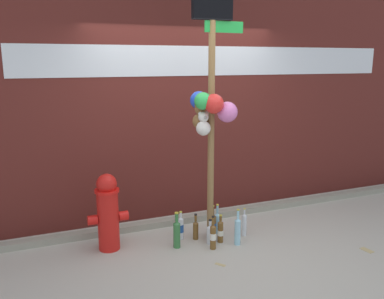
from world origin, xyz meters
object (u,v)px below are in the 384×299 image
bottle_0 (177,233)px  bottle_5 (244,224)px  bottle_4 (210,234)px  fire_hydrant (108,212)px  bottle_9 (213,225)px  bottle_1 (213,236)px  bottle_6 (196,229)px  memorial_post (211,95)px  bottle_3 (238,230)px  bottle_7 (181,227)px  bottle_8 (220,231)px  bottle_2 (217,222)px

bottle_0 → bottle_5: (0.86, 0.00, -0.03)m
bottle_0 → bottle_4: bottle_0 is taller
fire_hydrant → bottle_9: (1.21, -0.15, -0.29)m
bottle_1 → bottle_6: size_ratio=1.24×
memorial_post → bottle_6: (-0.13, 0.10, -1.59)m
bottle_0 → bottle_6: (0.28, 0.12, -0.05)m
bottle_5 → fire_hydrant: bearing=171.1°
fire_hydrant → bottle_3: bearing=-17.6°
bottle_0 → bottle_4: 0.40m
bottle_7 → bottle_6: bearing=-26.4°
bottle_6 → bottle_8: size_ratio=0.94×
bottle_1 → memorial_post: bearing=77.6°
bottle_4 → bottle_7: 0.37m
bottle_5 → memorial_post: bearing=178.1°
bottle_4 → bottle_7: (-0.27, 0.25, 0.02)m
bottle_4 → bottle_5: bearing=6.6°
bottle_1 → bottle_9: 0.32m
bottle_1 → bottle_3: (0.31, -0.00, 0.02)m
bottle_1 → bottle_8: (0.15, 0.13, -0.02)m
bottle_8 → bottle_1: bearing=-140.6°
bottle_3 → fire_hydrant: bearing=162.4°
bottle_5 → bottle_9: size_ratio=0.87×
bottle_0 → bottle_6: bottle_0 is taller
memorial_post → bottle_1: bearing=-102.4°
bottle_1 → bottle_8: 0.20m
bottle_1 → bottle_5: (0.50, 0.19, -0.01)m
fire_hydrant → bottle_1: (1.08, -0.44, -0.29)m
bottle_7 → bottle_9: bottle_9 is taller
bottle_2 → bottle_6: 0.32m
fire_hydrant → bottle_8: bearing=-14.2°
bottle_1 → bottle_4: size_ratio=1.32×
bottle_0 → bottle_2: 0.62m
bottle_9 → bottle_8: bearing=-81.8°
bottle_5 → bottle_6: bearing=168.8°
bottle_9 → bottle_6: bearing=175.3°
bottle_6 → bottle_2: bearing=11.1°
bottle_0 → bottle_3: bottle_3 is taller
bottle_0 → bottle_1: (0.36, -0.18, -0.02)m
bottle_8 → bottle_9: bottle_9 is taller
bottle_0 → bottle_3: bearing=-15.6°
bottle_3 → bottle_4: (-0.28, 0.14, -0.05)m
bottle_3 → bottle_8: 0.20m
fire_hydrant → bottle_3: size_ratio=2.04×
fire_hydrant → bottle_7: 0.89m
bottle_4 → bottle_9: bearing=55.8°
bottle_1 → bottle_2: size_ratio=1.05×
fire_hydrant → bottle_5: fire_hydrant is taller
bottle_3 → bottle_7: size_ratio=1.26×
bottle_2 → bottle_9: 0.12m
bottle_7 → bottle_9: 0.38m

